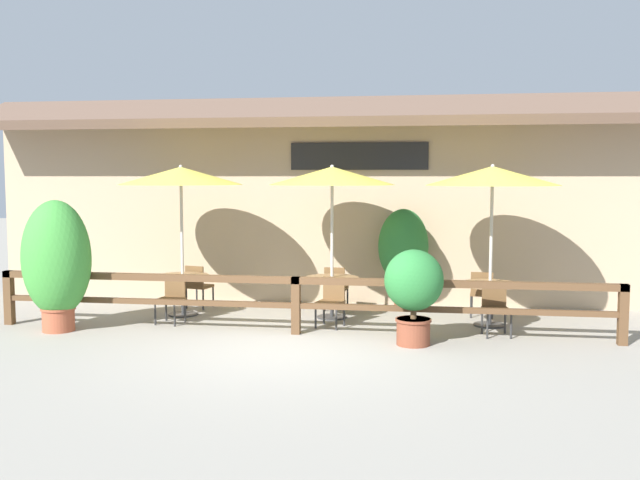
% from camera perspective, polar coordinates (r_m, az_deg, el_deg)
% --- Properties ---
extents(ground_plane, '(60.00, 60.00, 0.00)m').
position_cam_1_polar(ground_plane, '(10.89, -2.97, -8.71)').
color(ground_plane, gray).
extents(building_facade, '(14.28, 1.49, 4.23)m').
position_cam_1_polar(building_facade, '(14.62, 0.26, 3.43)').
color(building_facade, tan).
rests_on(building_facade, ground).
extents(patio_railing, '(10.40, 0.14, 0.95)m').
position_cam_1_polar(patio_railing, '(11.76, -1.94, -4.21)').
color(patio_railing, brown).
rests_on(patio_railing, ground).
extents(patio_umbrella_near, '(2.29, 2.29, 2.81)m').
position_cam_1_polar(patio_umbrella_near, '(13.43, -11.07, 5.04)').
color(patio_umbrella_near, '#B7B2A8').
rests_on(patio_umbrella_near, ground).
extents(dining_table_near, '(0.99, 0.99, 0.76)m').
position_cam_1_polar(dining_table_near, '(13.58, -10.93, -3.41)').
color(dining_table_near, olive).
rests_on(dining_table_near, ground).
extents(chair_near_streetside, '(0.48, 0.48, 0.85)m').
position_cam_1_polar(chair_near_streetside, '(12.93, -11.77, -4.43)').
color(chair_near_streetside, brown).
rests_on(chair_near_streetside, ground).
extents(chair_near_wallside, '(0.50, 0.50, 0.85)m').
position_cam_1_polar(chair_near_wallside, '(14.24, -9.74, -3.52)').
color(chair_near_wallside, brown).
rests_on(chair_near_wallside, ground).
extents(patio_umbrella_middle, '(2.29, 2.29, 2.81)m').
position_cam_1_polar(patio_umbrella_middle, '(12.93, 0.97, 5.13)').
color(patio_umbrella_middle, '#B7B2A8').
rests_on(patio_umbrella_middle, ground).
extents(dining_table_middle, '(0.99, 0.99, 0.76)m').
position_cam_1_polar(dining_table_middle, '(13.08, 0.96, -3.64)').
color(dining_table_middle, olive).
rests_on(dining_table_middle, ground).
extents(chair_middle_streetside, '(0.51, 0.51, 0.85)m').
position_cam_1_polar(chair_middle_streetside, '(12.36, 0.92, -4.76)').
color(chair_middle_streetside, brown).
rests_on(chair_middle_streetside, ground).
extents(chair_middle_wallside, '(0.44, 0.44, 0.85)m').
position_cam_1_polar(chair_middle_wallside, '(13.83, 1.26, -3.70)').
color(chair_middle_wallside, brown).
rests_on(chair_middle_wallside, ground).
extents(patio_umbrella_far, '(2.29, 2.29, 2.81)m').
position_cam_1_polar(patio_umbrella_far, '(12.59, 13.63, 4.99)').
color(patio_umbrella_far, '#B7B2A8').
rests_on(patio_umbrella_far, ground).
extents(dining_table_far, '(0.99, 0.99, 0.76)m').
position_cam_1_polar(dining_table_far, '(12.75, 13.44, -4.02)').
color(dining_table_far, olive).
rests_on(dining_table_far, ground).
extents(chair_far_streetside, '(0.48, 0.48, 0.85)m').
position_cam_1_polar(chair_far_streetside, '(12.03, 13.88, -5.19)').
color(chair_far_streetside, brown).
rests_on(chair_far_streetside, ground).
extents(chair_far_wallside, '(0.46, 0.46, 0.85)m').
position_cam_1_polar(chair_far_wallside, '(13.50, 12.83, -4.05)').
color(chair_far_wallside, brown).
rests_on(chair_far_wallside, ground).
extents(potted_plant_entrance_palm, '(1.15, 1.04, 2.21)m').
position_cam_1_polar(potted_plant_entrance_palm, '(12.70, -20.33, -1.62)').
color(potted_plant_entrance_palm, '#9E4C33').
rests_on(potted_plant_entrance_palm, ground).
extents(potted_plant_tall_tropical, '(0.91, 0.82, 1.48)m').
position_cam_1_polar(potted_plant_tall_tropical, '(11.06, 7.51, -3.80)').
color(potted_plant_tall_tropical, brown).
rests_on(potted_plant_tall_tropical, ground).
extents(potted_plant_small_flowering, '(0.98, 0.88, 1.97)m').
position_cam_1_polar(potted_plant_small_flowering, '(13.98, 6.68, -0.64)').
color(potted_plant_small_flowering, brown).
rests_on(potted_plant_small_flowering, ground).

